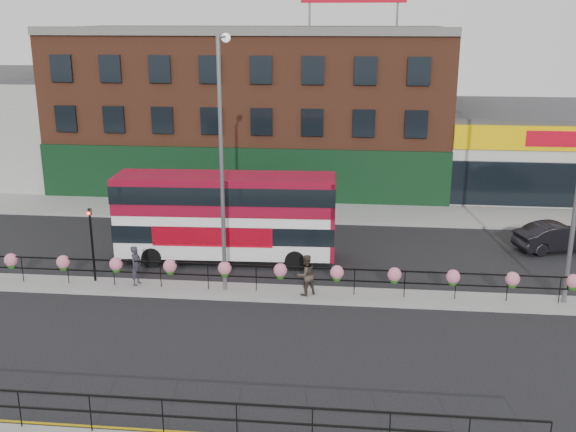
# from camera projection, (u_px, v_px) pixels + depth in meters

# --- Properties ---
(ground) EXTENTS (120.00, 120.00, 0.00)m
(ground) POSITION_uv_depth(u_px,v_px,m) (280.00, 295.00, 27.58)
(ground) COLOR black
(ground) RESTS_ON ground
(north_pavement) EXTENTS (60.00, 4.00, 0.15)m
(north_pavement) POSITION_uv_depth(u_px,v_px,m) (304.00, 212.00, 38.99)
(north_pavement) COLOR #959592
(north_pavement) RESTS_ON ground
(median) EXTENTS (60.00, 1.60, 0.15)m
(median) POSITION_uv_depth(u_px,v_px,m) (280.00, 293.00, 27.55)
(median) COLOR #959592
(median) RESTS_ON ground
(brick_building) EXTENTS (25.00, 12.21, 10.30)m
(brick_building) POSITION_uv_depth(u_px,v_px,m) (255.00, 106.00, 45.54)
(brick_building) COLOR brown
(brick_building) RESTS_ON ground
(supermarket) EXTENTS (15.00, 12.25, 5.30)m
(supermarket) POSITION_uv_depth(u_px,v_px,m) (556.00, 148.00, 44.21)
(supermarket) COLOR silver
(supermarket) RESTS_ON ground
(median_railing) EXTENTS (30.04, 0.56, 1.23)m
(median_railing) POSITION_uv_depth(u_px,v_px,m) (280.00, 271.00, 27.28)
(median_railing) COLOR black
(median_railing) RESTS_ON median
(south_railing) EXTENTS (20.04, 0.05, 1.12)m
(south_railing) POSITION_uv_depth(u_px,v_px,m) (162.00, 409.00, 17.87)
(south_railing) COLOR black
(south_railing) RESTS_ON south_pavement
(double_decker_bus) EXTENTS (10.16, 2.85, 4.07)m
(double_decker_bus) POSITION_uv_depth(u_px,v_px,m) (226.00, 209.00, 30.85)
(double_decker_bus) COLOR white
(double_decker_bus) RESTS_ON ground
(car) EXTENTS (4.01, 5.08, 1.38)m
(car) POSITION_uv_depth(u_px,v_px,m) (558.00, 237.00, 32.67)
(car) COLOR black
(car) RESTS_ON ground
(pedestrian_a) EXTENTS (0.78, 0.65, 1.69)m
(pedestrian_a) POSITION_uv_depth(u_px,v_px,m) (136.00, 265.00, 28.05)
(pedestrian_a) COLOR #2D2C36
(pedestrian_a) RESTS_ON median
(pedestrian_b) EXTENTS (1.43, 1.42, 1.70)m
(pedestrian_b) POSITION_uv_depth(u_px,v_px,m) (306.00, 275.00, 27.03)
(pedestrian_b) COLOR #41352A
(pedestrian_b) RESTS_ON median
(lamp_column_west) EXTENTS (0.37, 1.79, 10.19)m
(lamp_column_west) POSITION_uv_depth(u_px,v_px,m) (222.00, 144.00, 26.29)
(lamp_column_west) COLOR slate
(lamp_column_west) RESTS_ON median
(traffic_light_median) EXTENTS (0.15, 0.28, 3.65)m
(traffic_light_median) POSITION_uv_depth(u_px,v_px,m) (91.00, 229.00, 28.04)
(traffic_light_median) COLOR black
(traffic_light_median) RESTS_ON median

